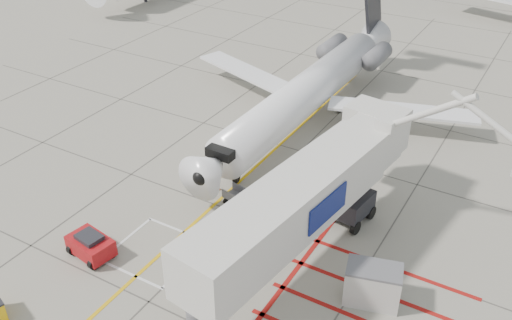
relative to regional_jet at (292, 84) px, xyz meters
The scene contains 8 objects.
ground_plane 14.27m from the regional_jet, 83.16° to the right, with size 260.00×260.00×0.00m, color gray.
regional_jet is the anchor object (origin of this frame).
jet_bridge 14.25m from the regional_jet, 63.09° to the right, with size 8.67×18.30×7.32m, color silver, non-canonical shape.
pushback_tug 17.10m from the regional_jet, 100.26° to the right, with size 2.37×1.48×1.38m, color #A71014, non-canonical shape.
baggage_cart 9.62m from the regional_jet, 82.45° to the right, with size 1.62×1.02×1.02m, color #505055, non-canonical shape.
ground_power_unit 16.47m from the regional_jet, 49.18° to the right, with size 2.52×1.47×2.00m, color beige, non-canonical shape.
cone_nose 9.15m from the regional_jet, 95.08° to the right, with size 0.40×0.40×0.55m, color #E2550B.
cone_side 6.51m from the regional_jet, 63.93° to the right, with size 0.34×0.34×0.47m, color #DC5B0B.
Camera 1 is at (14.07, -18.07, 19.75)m, focal length 40.00 mm.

